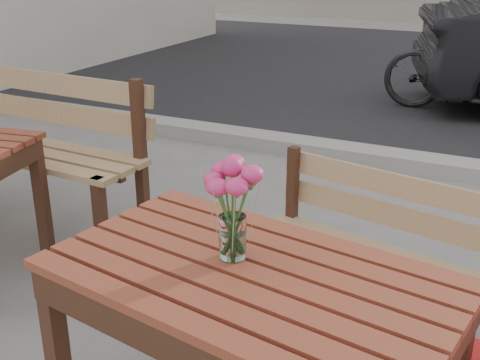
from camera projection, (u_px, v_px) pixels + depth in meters
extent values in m
cube|color=black|center=(480.00, 75.00, 7.91)|extent=(30.00, 8.00, 0.00)
cube|color=gray|center=(429.00, 165.00, 4.54)|extent=(30.00, 0.25, 0.12)
cube|color=maroon|center=(250.00, 275.00, 1.75)|extent=(1.28, 0.88, 0.03)
cube|color=black|center=(178.00, 284.00, 2.40)|extent=(0.07, 0.07, 0.70)
cube|color=#95774D|center=(389.00, 267.00, 2.44)|extent=(1.28, 0.58, 0.03)
cube|color=#95774D|center=(412.00, 205.00, 2.50)|extent=(1.22, 0.28, 0.34)
cube|color=black|center=(255.00, 278.00, 2.72)|extent=(0.05, 0.05, 0.41)
cube|color=black|center=(290.00, 222.00, 2.87)|extent=(0.05, 0.05, 0.75)
cylinder|color=white|center=(233.00, 237.00, 1.79)|extent=(0.08, 0.08, 0.14)
cylinder|color=#366B2C|center=(233.00, 216.00, 1.76)|extent=(0.05, 0.05, 0.27)
cube|color=black|center=(42.00, 201.00, 3.18)|extent=(0.07, 0.07, 0.69)
cube|color=#95774D|center=(22.00, 150.00, 3.50)|extent=(1.59, 0.51, 0.03)
cube|color=#95774D|center=(47.00, 97.00, 3.59)|extent=(1.56, 0.12, 0.42)
cube|color=black|center=(100.00, 224.00, 3.12)|extent=(0.06, 0.06, 0.51)
cube|color=black|center=(140.00, 164.00, 3.33)|extent=(0.06, 0.06, 0.95)
imported|color=black|center=(476.00, 67.00, 6.00)|extent=(1.83, 0.74, 0.94)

